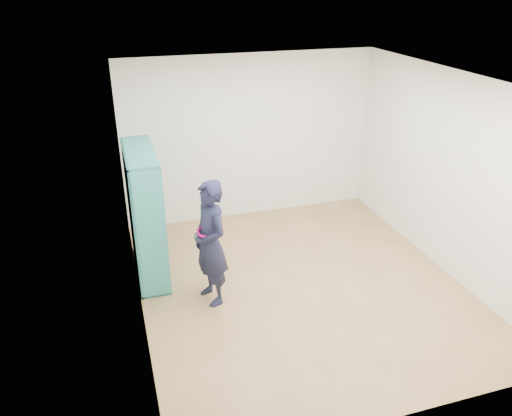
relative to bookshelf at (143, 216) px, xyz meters
name	(u,v)px	position (x,y,z in m)	size (l,w,h in m)	color
floor	(300,284)	(1.83, -0.90, -0.83)	(4.50, 4.50, 0.00)	olive
ceiling	(309,81)	(1.83, -0.90, 1.77)	(4.50, 4.50, 0.00)	white
wall_left	(132,214)	(-0.17, -0.90, 0.47)	(0.02, 4.50, 2.60)	silver
wall_right	(448,174)	(3.83, -0.90, 0.47)	(0.02, 4.50, 2.60)	silver
wall_back	(250,138)	(1.83, 1.35, 0.47)	(4.00, 0.02, 2.60)	silver
wall_front	(411,300)	(1.83, -3.15, 0.47)	(4.00, 0.02, 2.60)	silver
bookshelf	(143,216)	(0.00, 0.00, 0.00)	(0.37, 1.28, 1.70)	teal
person	(210,243)	(0.69, -0.87, -0.05)	(0.51, 0.65, 1.56)	black
smartphone	(196,236)	(0.53, -0.84, 0.05)	(0.04, 0.08, 0.12)	silver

